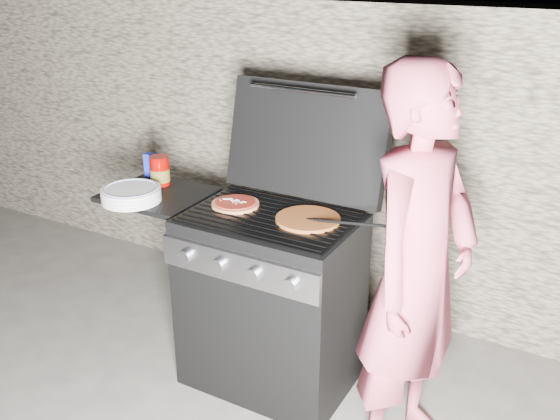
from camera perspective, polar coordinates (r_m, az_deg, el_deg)
The scene contains 10 objects.
ground at distance 3.35m, azimuth -0.77°, elevation -15.00°, with size 50.00×50.00×0.00m, color #4F4B47.
stone_wall at distance 3.78m, azimuth 7.17°, elevation 4.80°, with size 8.00×0.35×1.80m, color gray.
gas_grill at distance 3.21m, azimuth -4.71°, elevation -7.15°, with size 1.34×0.79×0.91m, color black, non-canonical shape.
pizza_topped at distance 3.00m, azimuth -4.10°, elevation 0.61°, with size 0.23×0.23×0.03m, color #AA7449, non-canonical shape.
pizza_plain at distance 2.83m, azimuth 2.57°, elevation -0.83°, with size 0.30×0.30×0.02m, color orange.
sauce_jar at distance 3.33m, azimuth -10.94°, elevation 3.55°, with size 0.10×0.10×0.16m, color #810501.
blue_carton at distance 3.42m, azimuth -11.70°, elevation 3.89°, with size 0.07×0.04×0.15m, color navy.
plate_stack at distance 3.15m, azimuth -13.45°, elevation 1.38°, with size 0.29×0.29×0.07m, color white.
person at distance 2.56m, azimuth 12.44°, elevation -5.77°, with size 0.62×0.41×1.71m, color #B2465A.
tongs at distance 2.71m, azimuth 5.94°, elevation -1.04°, with size 0.01×0.01×0.51m, color black.
Camera 1 is at (1.34, -2.29, 2.05)m, focal length 40.00 mm.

